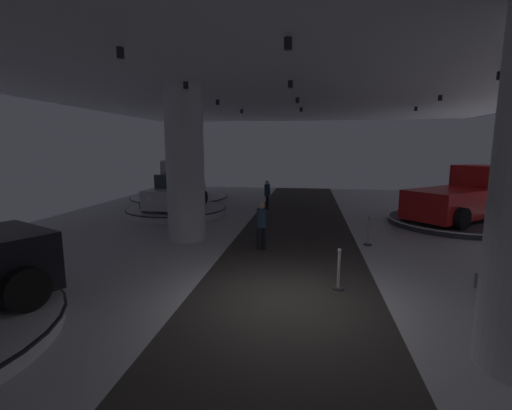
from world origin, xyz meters
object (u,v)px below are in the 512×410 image
object	(u,v)px
display_car_far_left	(176,192)
visitor_walking_near	(267,193)
display_platform_far_right	(456,221)
column_left	(185,165)
pickup_truck_deep_left	(179,182)
pickup_truck_far_right	(462,197)
visitor_walking_far	(261,223)
display_platform_far_left	(177,210)
display_platform_deep_left	(180,198)

from	to	relation	value
display_car_far_left	visitor_walking_near	size ratio (longest dim) A/B	2.68
visitor_walking_near	display_platform_far_right	bearing A→B (deg)	-16.60
column_left	pickup_truck_deep_left	world-z (taller)	column_left
pickup_truck_far_right	display_car_far_left	size ratio (longest dim) A/B	1.26
pickup_truck_far_right	visitor_walking_far	xyz separation A→B (m)	(-8.21, -5.23, -0.29)
pickup_truck_deep_left	visitor_walking_near	world-z (taller)	pickup_truck_deep_left
column_left	visitor_walking_far	world-z (taller)	column_left
column_left	display_platform_far_right	world-z (taller)	column_left
display_platform_far_left	visitor_walking_far	xyz separation A→B (m)	(5.10, -5.55, 0.71)
display_car_far_left	visitor_walking_near	xyz separation A→B (m)	(4.38, 2.03, -0.20)
display_platform_far_left	column_left	bearing A→B (deg)	-64.52
display_platform_far_left	visitor_walking_far	world-z (taller)	visitor_walking_far
pickup_truck_far_right	visitor_walking_far	distance (m)	9.74
pickup_truck_far_right	visitor_walking_far	world-z (taller)	pickup_truck_far_right
display_platform_deep_left	pickup_truck_far_right	size ratio (longest dim) A/B	1.12
display_car_far_left	visitor_walking_far	bearing A→B (deg)	-47.56
display_platform_deep_left	visitor_walking_far	world-z (taller)	visitor_walking_far
display_platform_far_left	display_platform_deep_left	bearing A→B (deg)	108.77
display_platform_deep_left	display_platform_far_left	distance (m)	4.45
display_platform_far_right	visitor_walking_near	world-z (taller)	visitor_walking_near
display_platform_deep_left	display_platform_far_left	xyz separation A→B (m)	(1.43, -4.22, 0.02)
display_car_far_left	display_platform_deep_left	bearing A→B (deg)	108.91
visitor_walking_far	display_platform_deep_left	bearing A→B (deg)	123.79
visitor_walking_near	display_car_far_left	bearing A→B (deg)	-155.10
pickup_truck_far_right	visitor_walking_near	world-z (taller)	pickup_truck_far_right
display_platform_deep_left	pickup_truck_far_right	bearing A→B (deg)	-17.08
display_platform_deep_left	display_platform_far_left	size ratio (longest dim) A/B	1.21
display_platform_far_right	display_car_far_left	distance (m)	13.11
pickup_truck_far_right	display_platform_far_left	xyz separation A→B (m)	(-13.31, 0.31, -1.01)
visitor_walking_near	visitor_walking_far	size ratio (longest dim) A/B	1.00
display_platform_far_right	pickup_truck_deep_left	bearing A→B (deg)	162.86
display_platform_deep_left	visitor_walking_far	xyz separation A→B (m)	(6.53, -9.76, 0.73)
display_platform_deep_left	display_platform_far_left	bearing A→B (deg)	-71.23
visitor_walking_far	display_car_far_left	bearing A→B (deg)	132.44
pickup_truck_deep_left	visitor_walking_near	size ratio (longest dim) A/B	3.58
display_platform_far_left	visitor_walking_near	bearing A→B (deg)	25.23
pickup_truck_far_right	visitor_walking_near	xyz separation A→B (m)	(-8.92, 2.38, -0.29)
column_left	visitor_walking_near	size ratio (longest dim) A/B	3.46
column_left	pickup_truck_far_right	world-z (taller)	column_left
display_platform_far_right	display_car_far_left	xyz separation A→B (m)	(-13.06, 0.55, 0.96)
display_platform_deep_left	display_platform_far_right	world-z (taller)	display_platform_deep_left
pickup_truck_far_right	visitor_walking_far	size ratio (longest dim) A/B	3.39
display_platform_deep_left	display_platform_far_right	bearing A→B (deg)	-18.10
display_platform_far_right	visitor_walking_near	distance (m)	9.09
display_platform_far_right	visitor_walking_far	xyz separation A→B (m)	(-7.96, -5.02, 0.76)
display_platform_far_left	pickup_truck_deep_left	bearing A→B (deg)	108.68
display_car_far_left	column_left	bearing A→B (deg)	-64.67
pickup_truck_deep_left	pickup_truck_far_right	bearing A→B (deg)	-16.11
display_platform_far_left	display_car_far_left	bearing A→B (deg)	89.58
display_platform_far_right	display_platform_far_left	distance (m)	13.08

